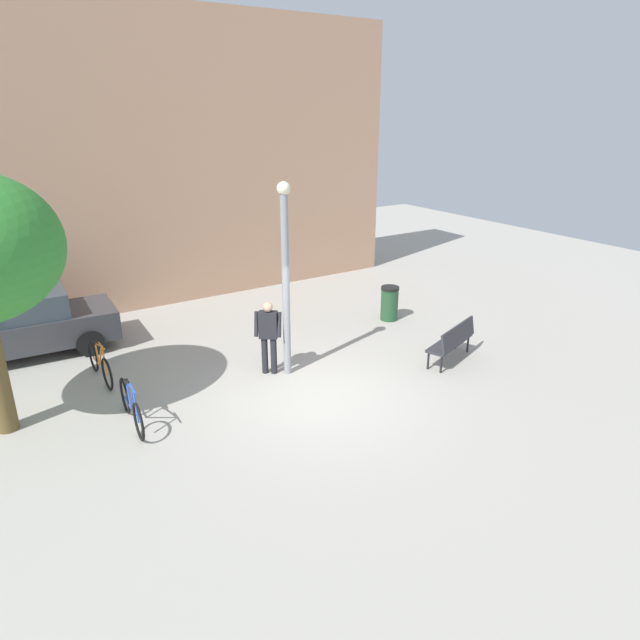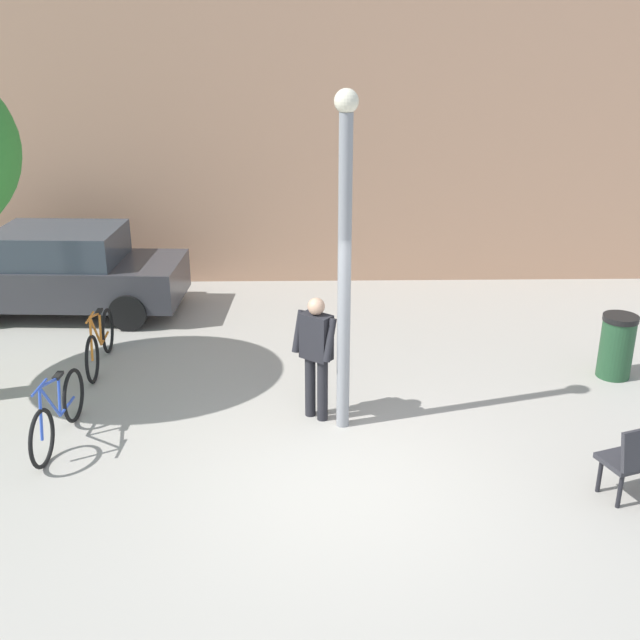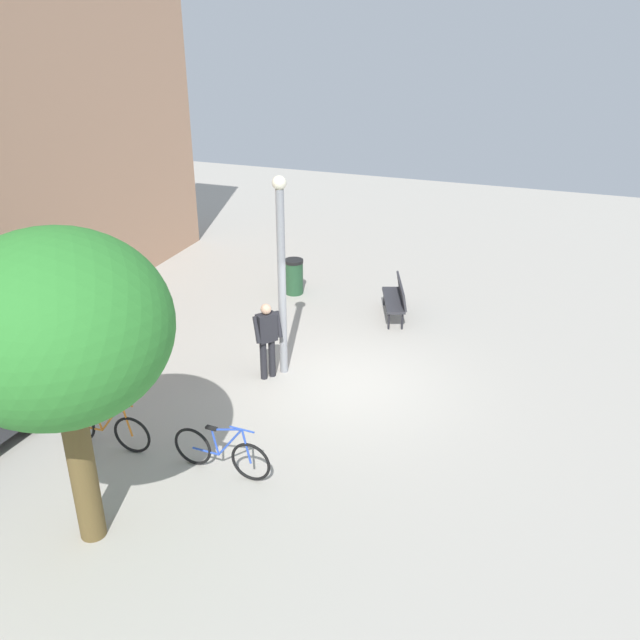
{
  "view_description": "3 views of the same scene",
  "coord_description": "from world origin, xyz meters",
  "px_view_note": "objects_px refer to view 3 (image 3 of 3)",
  "views": [
    {
      "loc": [
        -5.45,
        -8.45,
        5.53
      ],
      "look_at": [
        0.59,
        0.86,
        1.32
      ],
      "focal_mm": 31.34,
      "sensor_mm": 36.0,
      "label": 1
    },
    {
      "loc": [
        -0.4,
        -7.25,
        4.8
      ],
      "look_at": [
        -0.23,
        0.99,
        1.62
      ],
      "focal_mm": 42.4,
      "sensor_mm": 36.0,
      "label": 2
    },
    {
      "loc": [
        -11.67,
        -3.66,
        7.16
      ],
      "look_at": [
        0.37,
        0.68,
        1.19
      ],
      "focal_mm": 38.49,
      "sensor_mm": 36.0,
      "label": 3
    }
  ],
  "objects_px": {
    "park_bench": "(397,296)",
    "trash_bin": "(294,276)",
    "lamppost": "(281,269)",
    "person_by_lamppost": "(267,336)",
    "bicycle_blue": "(222,453)",
    "bicycle_orange": "(105,428)",
    "plaza_tree": "(57,329)"
  },
  "relations": [
    {
      "from": "person_by_lamppost",
      "to": "park_bench",
      "type": "bearing_deg",
      "value": -24.67
    },
    {
      "from": "park_bench",
      "to": "plaza_tree",
      "type": "xyz_separation_m",
      "value": [
        -9.02,
        2.32,
        2.82
      ]
    },
    {
      "from": "bicycle_orange",
      "to": "park_bench",
      "type": "bearing_deg",
      "value": -25.99
    },
    {
      "from": "lamppost",
      "to": "person_by_lamppost",
      "type": "bearing_deg",
      "value": 147.73
    },
    {
      "from": "bicycle_orange",
      "to": "trash_bin",
      "type": "height_order",
      "value": "bicycle_orange"
    },
    {
      "from": "lamppost",
      "to": "bicycle_orange",
      "type": "height_order",
      "value": "lamppost"
    },
    {
      "from": "person_by_lamppost",
      "to": "trash_bin",
      "type": "xyz_separation_m",
      "value": [
        4.4,
        1.18,
        -0.48
      ]
    },
    {
      "from": "person_by_lamppost",
      "to": "bicycle_blue",
      "type": "height_order",
      "value": "person_by_lamppost"
    },
    {
      "from": "person_by_lamppost",
      "to": "trash_bin",
      "type": "distance_m",
      "value": 4.58
    },
    {
      "from": "person_by_lamppost",
      "to": "bicycle_orange",
      "type": "xyz_separation_m",
      "value": [
        -3.23,
        1.69,
        -0.58
      ]
    },
    {
      "from": "person_by_lamppost",
      "to": "trash_bin",
      "type": "height_order",
      "value": "person_by_lamppost"
    },
    {
      "from": "bicycle_blue",
      "to": "person_by_lamppost",
      "type": "bearing_deg",
      "value": 10.13
    },
    {
      "from": "lamppost",
      "to": "person_by_lamppost",
      "type": "height_order",
      "value": "lamppost"
    },
    {
      "from": "park_bench",
      "to": "plaza_tree",
      "type": "relative_size",
      "value": 0.36
    },
    {
      "from": "bicycle_blue",
      "to": "trash_bin",
      "type": "xyz_separation_m",
      "value": [
        7.59,
        1.74,
        0.1
      ]
    },
    {
      "from": "lamppost",
      "to": "person_by_lamppost",
      "type": "relative_size",
      "value": 2.51
    },
    {
      "from": "park_bench",
      "to": "trash_bin",
      "type": "height_order",
      "value": "trash_bin"
    },
    {
      "from": "park_bench",
      "to": "bicycle_blue",
      "type": "relative_size",
      "value": 0.92
    },
    {
      "from": "bicycle_blue",
      "to": "trash_bin",
      "type": "distance_m",
      "value": 7.78
    },
    {
      "from": "person_by_lamppost",
      "to": "bicycle_orange",
      "type": "bearing_deg",
      "value": 152.47
    },
    {
      "from": "plaza_tree",
      "to": "park_bench",
      "type": "bearing_deg",
      "value": -14.42
    },
    {
      "from": "person_by_lamppost",
      "to": "plaza_tree",
      "type": "relative_size",
      "value": 0.36
    },
    {
      "from": "park_bench",
      "to": "bicycle_orange",
      "type": "relative_size",
      "value": 0.92
    },
    {
      "from": "trash_bin",
      "to": "person_by_lamppost",
      "type": "bearing_deg",
      "value": -165.04
    },
    {
      "from": "bicycle_blue",
      "to": "lamppost",
      "type": "bearing_deg",
      "value": 5.75
    },
    {
      "from": "park_bench",
      "to": "bicycle_orange",
      "type": "bearing_deg",
      "value": 154.01
    },
    {
      "from": "park_bench",
      "to": "bicycle_orange",
      "type": "height_order",
      "value": "bicycle_orange"
    },
    {
      "from": "trash_bin",
      "to": "park_bench",
      "type": "bearing_deg",
      "value": -100.48
    },
    {
      "from": "bicycle_orange",
      "to": "trash_bin",
      "type": "bearing_deg",
      "value": -3.81
    },
    {
      "from": "bicycle_blue",
      "to": "park_bench",
      "type": "bearing_deg",
      "value": -9.7
    },
    {
      "from": "trash_bin",
      "to": "plaza_tree",
      "type": "bearing_deg",
      "value": -176.23
    },
    {
      "from": "bicycle_orange",
      "to": "trash_bin",
      "type": "xyz_separation_m",
      "value": [
        7.64,
        -0.51,
        0.1
      ]
    }
  ]
}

